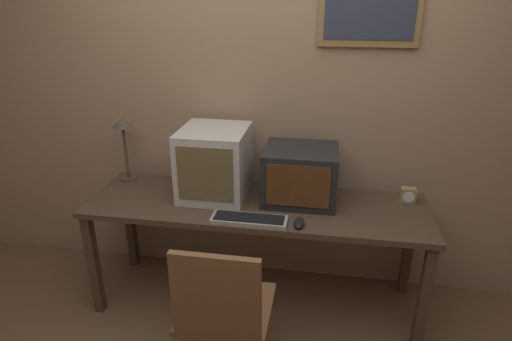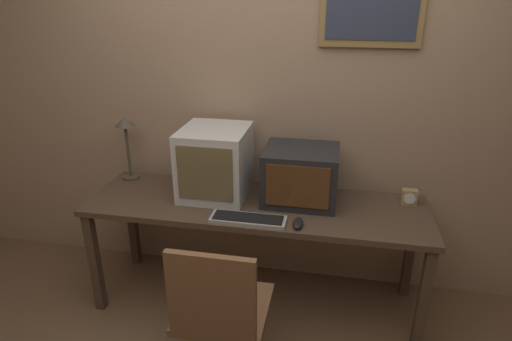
{
  "view_description": "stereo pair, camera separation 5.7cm",
  "coord_description": "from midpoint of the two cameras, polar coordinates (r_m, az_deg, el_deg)",
  "views": [
    {
      "loc": [
        0.39,
        -1.25,
        1.91
      ],
      "look_at": [
        0.0,
        1.04,
        0.94
      ],
      "focal_mm": 30.0,
      "sensor_mm": 36.0,
      "label": 1
    },
    {
      "loc": [
        0.45,
        -1.24,
        1.91
      ],
      "look_at": [
        0.0,
        1.04,
        0.94
      ],
      "focal_mm": 30.0,
      "sensor_mm": 36.0,
      "label": 2
    }
  ],
  "objects": [
    {
      "name": "office_chair",
      "position": [
        2.25,
        -4.93,
        -20.05
      ],
      "size": [
        0.46,
        0.46,
        0.9
      ],
      "color": "black",
      "rests_on": "ground_plane"
    },
    {
      "name": "keyboard_main",
      "position": [
        2.4,
        -1.67,
        -6.52
      ],
      "size": [
        0.43,
        0.14,
        0.03
      ],
      "color": "#A8A399",
      "rests_on": "desk"
    },
    {
      "name": "wall_back",
      "position": [
        2.78,
        0.9,
        10.01
      ],
      "size": [
        8.0,
        0.08,
        2.6
      ],
      "color": "tan",
      "rests_on": "ground_plane"
    },
    {
      "name": "desk_clock",
      "position": [
        2.74,
        19.04,
        -3.16
      ],
      "size": [
        0.09,
        0.06,
        0.1
      ],
      "color": "#A38456",
      "rests_on": "desk"
    },
    {
      "name": "monitor_left",
      "position": [
        2.65,
        -6.16,
        1.08
      ],
      "size": [
        0.4,
        0.43,
        0.43
      ],
      "color": "beige",
      "rests_on": "desk"
    },
    {
      "name": "desk_lamp",
      "position": [
        2.96,
        -17.77,
        4.64
      ],
      "size": [
        0.13,
        0.13,
        0.43
      ],
      "color": "#4C4233",
      "rests_on": "desk"
    },
    {
      "name": "mouse_near_keyboard",
      "position": [
        2.36,
        5.06,
        -6.95
      ],
      "size": [
        0.06,
        0.12,
        0.04
      ],
      "color": "black",
      "rests_on": "desk"
    },
    {
      "name": "monitor_right",
      "position": [
        2.6,
        5.29,
        -0.53
      ],
      "size": [
        0.44,
        0.39,
        0.33
      ],
      "color": "black",
      "rests_on": "desk"
    },
    {
      "name": "desk",
      "position": [
        2.64,
        -0.63,
        -5.83
      ],
      "size": [
        2.06,
        0.62,
        0.73
      ],
      "color": "#4C3828",
      "rests_on": "ground_plane"
    }
  ]
}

